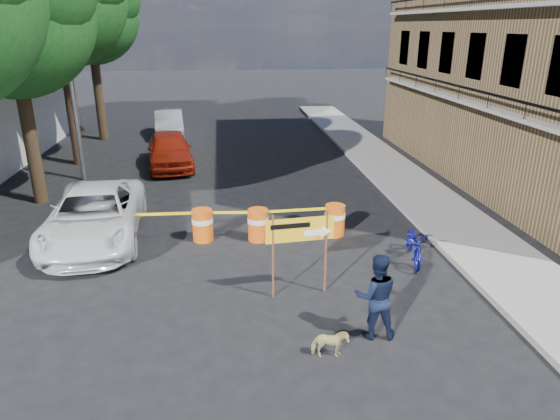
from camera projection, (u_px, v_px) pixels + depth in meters
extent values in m
plane|color=black|center=(256.00, 293.00, 11.15)|extent=(120.00, 120.00, 0.00)
cube|color=gray|center=(421.00, 195.00, 17.39)|extent=(2.40, 40.00, 0.15)
cylinder|color=#332316|center=(30.00, 132.00, 16.10)|extent=(0.44, 0.44, 4.76)
sphere|color=#154A18|center=(9.00, 14.00, 14.86)|extent=(5.00, 5.00, 5.00)
cylinder|color=#332316|center=(71.00, 102.00, 20.66)|extent=(0.44, 0.44, 5.32)
sphere|color=#154A18|center=(43.00, 18.00, 20.08)|extent=(3.78, 3.78, 3.78)
cylinder|color=#332316|center=(98.00, 92.00, 25.39)|extent=(0.44, 0.44, 4.93)
sphere|color=#154A18|center=(89.00, 14.00, 24.10)|extent=(4.80, 4.80, 4.80)
sphere|color=#154A18|center=(78.00, 29.00, 24.83)|extent=(3.36, 3.36, 3.36)
cylinder|color=gray|center=(69.00, 74.00, 17.96)|extent=(0.16, 0.16, 8.00)
cylinder|color=red|center=(116.00, 228.00, 13.56)|extent=(0.56, 0.56, 0.90)
cylinder|color=white|center=(115.00, 223.00, 13.51)|extent=(0.58, 0.58, 0.14)
cylinder|color=red|center=(203.00, 225.00, 13.76)|extent=(0.56, 0.56, 0.90)
cylinder|color=white|center=(202.00, 220.00, 13.70)|extent=(0.58, 0.58, 0.14)
cylinder|color=red|center=(258.00, 225.00, 13.78)|extent=(0.56, 0.56, 0.90)
cylinder|color=white|center=(258.00, 220.00, 13.73)|extent=(0.58, 0.58, 0.14)
cylinder|color=red|center=(335.00, 220.00, 14.11)|extent=(0.56, 0.56, 0.90)
cylinder|color=white|center=(335.00, 215.00, 14.06)|extent=(0.58, 0.58, 0.14)
cylinder|color=#592D19|center=(273.00, 257.00, 10.68)|extent=(0.05, 0.05, 1.93)
cylinder|color=#592D19|center=(326.00, 252.00, 10.91)|extent=(0.05, 0.05, 1.93)
cube|color=yellow|center=(300.00, 230.00, 10.59)|extent=(1.50, 0.18, 0.54)
cube|color=white|center=(314.00, 233.00, 10.66)|extent=(0.43, 0.05, 0.13)
cone|color=white|center=(327.00, 232.00, 10.72)|extent=(0.26, 0.30, 0.28)
cube|color=black|center=(290.00, 226.00, 10.49)|extent=(0.85, 0.09, 0.11)
imported|color=black|center=(376.00, 296.00, 9.36)|extent=(0.90, 0.74, 1.71)
imported|color=#121495|center=(416.00, 228.00, 12.41)|extent=(0.80, 1.04, 1.77)
imported|color=tan|center=(330.00, 344.00, 8.92)|extent=(0.66, 0.32, 0.55)
imported|color=white|center=(95.00, 215.00, 13.70)|extent=(2.72, 5.35, 1.45)
imported|color=#A7210D|center=(170.00, 150.00, 20.86)|extent=(2.35, 4.59, 1.50)
imported|color=#BABDC2|center=(169.00, 123.00, 26.81)|extent=(1.86, 4.24, 1.35)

